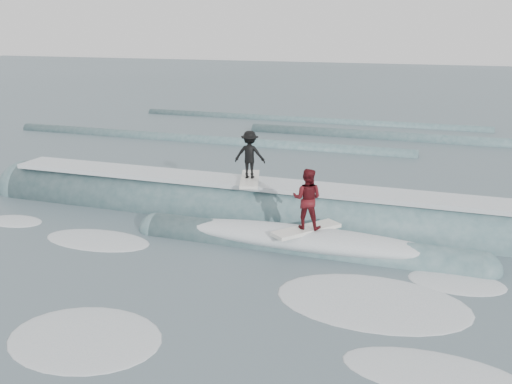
% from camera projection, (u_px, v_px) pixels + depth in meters
% --- Properties ---
extents(ground, '(160.00, 160.00, 0.00)m').
position_uv_depth(ground, '(222.00, 260.00, 14.72)').
color(ground, '#3D5359').
rests_on(ground, ground).
extents(breaking_wave, '(20.49, 3.85, 2.14)m').
position_uv_depth(breaking_wave, '(272.00, 220.00, 17.60)').
color(breaking_wave, '#395B61').
rests_on(breaking_wave, ground).
extents(surfer_black, '(1.13, 2.07, 1.58)m').
position_uv_depth(surfer_black, '(250.00, 158.00, 17.66)').
color(surfer_black, silver).
rests_on(surfer_black, ground).
extents(surfer_red, '(1.66, 1.92, 1.73)m').
position_uv_depth(surfer_red, '(307.00, 202.00, 15.06)').
color(surfer_red, white).
rests_on(surfer_red, ground).
extents(whitewater, '(14.87, 6.75, 0.10)m').
position_uv_depth(whitewater, '(236.00, 293.00, 12.89)').
color(whitewater, white).
rests_on(whitewater, ground).
extents(far_swells, '(34.56, 8.65, 0.80)m').
position_uv_depth(far_swells, '(333.00, 137.00, 30.96)').
color(far_swells, '#395B61').
rests_on(far_swells, ground).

